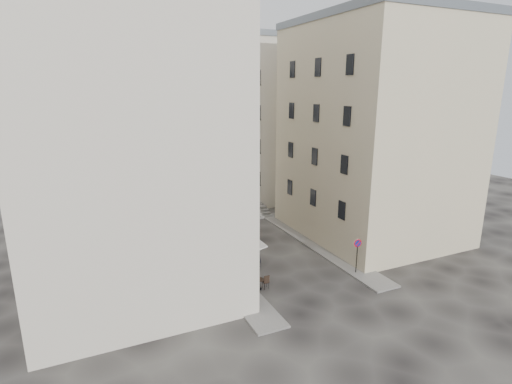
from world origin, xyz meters
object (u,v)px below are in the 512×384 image
no_parking_sign (357,249)px  bistro_table_a (259,283)px  pedestrian (258,256)px  bistro_table_b (247,272)px

no_parking_sign → bistro_table_a: no_parking_sign is taller
bistro_table_a → no_parking_sign: bearing=-6.2°
pedestrian → bistro_table_b: bearing=6.0°
no_parking_sign → bistro_table_b: (-7.39, 2.67, -1.40)m
bistro_table_a → bistro_table_b: bistro_table_a is taller
no_parking_sign → bistro_table_b: bearing=167.9°
no_parking_sign → bistro_table_a: bearing=-178.5°
no_parking_sign → pedestrian: (-5.99, 3.85, -0.91)m
no_parking_sign → bistro_table_b: 7.98m
bistro_table_b → pedestrian: pedestrian is taller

